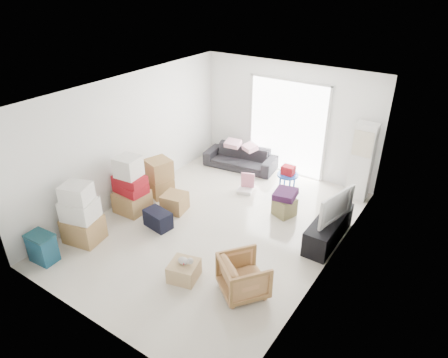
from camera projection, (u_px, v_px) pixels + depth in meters
room_shell at (216, 165)px, 7.33m from camera, size 4.98×6.48×3.18m
sliding_door at (287, 124)px, 9.56m from camera, size 2.10×0.04×2.33m
ac_tower at (361, 162)px, 8.54m from camera, size 0.45×0.30×1.75m
tv_console at (328, 229)px, 7.45m from camera, size 0.44×1.47×0.49m
television at (330, 215)px, 7.31m from camera, size 0.79×1.10×0.13m
sofa at (240, 155)px, 10.13m from camera, size 1.86×0.76×0.71m
pillow_left at (233, 138)px, 10.03m from camera, size 0.37×0.31×0.11m
pillow_right at (250, 142)px, 9.81m from camera, size 0.40×0.37×0.11m
armchair at (244, 274)px, 6.19m from camera, size 0.94×0.93×0.71m
storage_bins at (42, 248)px, 6.91m from camera, size 0.49×0.36×0.54m
box_stack_a at (81, 216)px, 7.32m from camera, size 0.74×0.65×1.19m
box_stack_b at (131, 188)px, 8.23m from camera, size 0.69×0.63×1.24m
box_stack_c at (160, 178)px, 8.88m from camera, size 0.71×0.66×0.85m
loose_box at (175, 202)px, 8.39m from camera, size 0.55×0.55×0.39m
duffel_bag at (158, 219)px, 7.86m from camera, size 0.60×0.41×0.35m
ottoman at (284, 207)px, 8.24m from camera, size 0.50×0.50×0.39m
blanket at (285, 196)px, 8.11m from camera, size 0.46×0.46×0.14m
kids_table at (288, 173)px, 9.03m from camera, size 0.49×0.49×0.62m
toy_walker at (246, 187)px, 9.13m from camera, size 0.40×0.38×0.44m
wood_crate at (184, 271)px, 6.57m from camera, size 0.55×0.55×0.30m
plush_bunny at (185, 261)px, 6.46m from camera, size 0.27×0.15×0.14m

